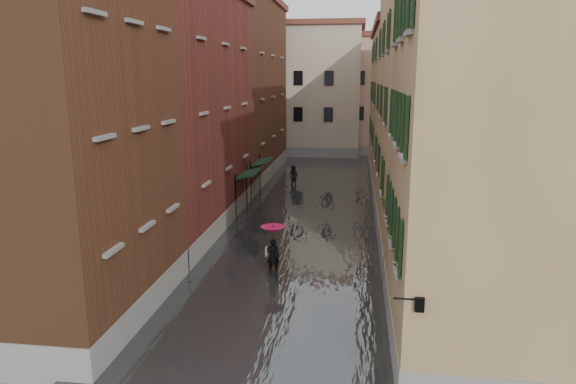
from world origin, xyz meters
The scene contains 16 objects.
ground centered at (0.00, 0.00, 0.00)m, with size 120.00×120.00×0.00m, color #58585B.
floodwater centered at (0.00, 13.00, 0.10)m, with size 10.00×60.00×0.20m, color #3E4344.
building_left_near centered at (-7.00, -2.00, 6.50)m, with size 6.00×8.00×13.00m, color brown.
building_left_mid centered at (-7.00, 9.00, 6.25)m, with size 6.00×14.00×12.50m, color maroon.
building_left_far centered at (-7.00, 24.00, 7.00)m, with size 6.00×16.00×14.00m, color brown.
building_right_near centered at (7.00, -2.00, 5.75)m, with size 6.00×8.00×11.50m, color olive.
building_right_mid centered at (7.00, 9.00, 6.50)m, with size 6.00×14.00×13.00m, color tan.
building_right_far centered at (7.00, 24.00, 5.75)m, with size 6.00×16.00×11.50m, color olive.
building_end_cream centered at (-3.00, 38.00, 6.50)m, with size 12.00×9.00×13.00m, color #C0AA98.
building_end_pink centered at (6.00, 40.00, 6.00)m, with size 10.00×9.00×12.00m, color tan.
awning_near centered at (-3.49, 11.93, 2.47)m, with size 1.09×3.02×2.80m.
awning_far centered at (-3.48, 16.31, 2.47)m, with size 1.09×3.25×2.80m.
wall_lantern centered at (4.33, -6.00, 3.01)m, with size 0.71×0.22×0.35m.
window_planters centered at (4.12, 0.38, 3.51)m, with size 0.59×10.46×0.84m.
pedestrian_main centered at (-0.57, 2.88, 1.35)m, with size 1.07×1.07×2.06m.
pedestrian_far centered at (-1.81, 20.17, 0.84)m, with size 0.81×0.63×1.67m, color black.
Camera 1 is at (2.78, -17.40, 8.18)m, focal length 32.00 mm.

